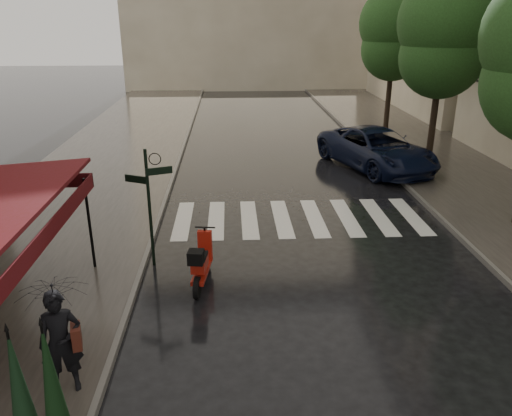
{
  "coord_description": "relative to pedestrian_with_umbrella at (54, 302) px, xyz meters",
  "views": [
    {
      "loc": [
        0.85,
        -8.73,
        6.06
      ],
      "look_at": [
        1.48,
        3.35,
        1.4
      ],
      "focal_mm": 35.0,
      "sensor_mm": 36.0,
      "label": 1
    }
  ],
  "objects": [
    {
      "name": "tree_mid",
      "position": [
        11.5,
        13.72,
        3.77
      ],
      "size": [
        3.8,
        3.8,
        8.34
      ],
      "color": "black",
      "rests_on": "sidewalk_far"
    },
    {
      "name": "sidewalk_far",
      "position": [
        12.25,
        13.72,
        -1.76
      ],
      "size": [
        5.5,
        60.0,
        0.12
      ],
      "primitive_type": "cube",
      "color": "#38332D",
      "rests_on": "ground"
    },
    {
      "name": "tree_far",
      "position": [
        11.7,
        20.72,
        3.64
      ],
      "size": [
        3.8,
        3.8,
        8.16
      ],
      "color": "black",
      "rests_on": "sidewalk_far"
    },
    {
      "name": "ground",
      "position": [
        2.0,
        1.72,
        -1.82
      ],
      "size": [
        120.0,
        120.0,
        0.0
      ],
      "primitive_type": "plane",
      "color": "black",
      "rests_on": "ground"
    },
    {
      "name": "pedestrian_with_umbrella",
      "position": [
        0.0,
        0.0,
        0.0
      ],
      "size": [
        1.37,
        1.39,
        2.56
      ],
      "rotation": [
        0.0,
        0.0,
        0.28
      ],
      "color": "black",
      "rests_on": "sidewalk_near"
    },
    {
      "name": "signpost",
      "position": [
        0.8,
        4.72,
        0.01
      ],
      "size": [
        1.17,
        0.29,
        3.1
      ],
      "color": "black",
      "rests_on": "ground"
    },
    {
      "name": "curb_near",
      "position": [
        0.55,
        13.72,
        -1.75
      ],
      "size": [
        0.12,
        60.0,
        0.16
      ],
      "primitive_type": "cube",
      "color": "#595651",
      "rests_on": "ground"
    },
    {
      "name": "sidewalk_near",
      "position": [
        -2.5,
        13.72,
        -1.76
      ],
      "size": [
        6.0,
        60.0,
        0.12
      ],
      "primitive_type": "cube",
      "color": "#38332D",
      "rests_on": "ground"
    },
    {
      "name": "crosswalk",
      "position": [
        4.97,
        7.72,
        -1.81
      ],
      "size": [
        7.85,
        3.2,
        0.01
      ],
      "color": "silver",
      "rests_on": "ground"
    },
    {
      "name": "parked_car",
      "position": [
        9.0,
        13.22,
        -0.99
      ],
      "size": [
        4.62,
        6.54,
        1.66
      ],
      "primitive_type": "imported",
      "rotation": [
        0.0,
        0.0,
        0.35
      ],
      "color": "black",
      "rests_on": "ground"
    },
    {
      "name": "parasol_back",
      "position": [
        -0.06,
        -1.46,
        -0.49
      ],
      "size": [
        0.42,
        0.42,
        2.24
      ],
      "color": "black",
      "rests_on": "sidewalk_near"
    },
    {
      "name": "curb_far",
      "position": [
        9.45,
        13.72,
        -1.75
      ],
      "size": [
        0.12,
        60.0,
        0.16
      ],
      "primitive_type": "cube",
      "color": "#595651",
      "rests_on": "ground"
    },
    {
      "name": "scooter",
      "position": [
        2.1,
        3.63,
        -1.25
      ],
      "size": [
        0.6,
        1.87,
        1.23
      ],
      "rotation": [
        0.0,
        0.0,
        -0.13
      ],
      "color": "black",
      "rests_on": "ground"
    },
    {
      "name": "parasol_front",
      "position": [
        0.35,
        -1.39,
        -0.48
      ],
      "size": [
        0.41,
        0.41,
        2.27
      ],
      "color": "black",
      "rests_on": "sidewalk_near"
    }
  ]
}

